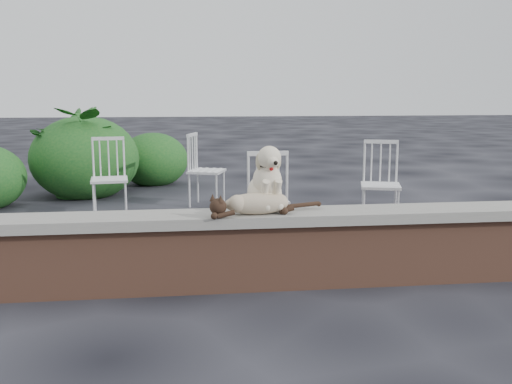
{
  "coord_description": "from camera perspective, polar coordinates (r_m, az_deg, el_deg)",
  "views": [
    {
      "loc": [
        -1.54,
        -4.25,
        1.48
      ],
      "look_at": [
        -0.98,
        0.2,
        0.7
      ],
      "focal_mm": 40.82,
      "sensor_mm": 36.0,
      "label": 1
    }
  ],
  "objects": [
    {
      "name": "chair_a",
      "position": [
        7.06,
        -14.19,
        1.34
      ],
      "size": [
        0.62,
        0.62,
        0.94
      ],
      "primitive_type": null,
      "rotation": [
        0.0,
        0.0,
        0.11
      ],
      "color": "white",
      "rests_on": "ground"
    },
    {
      "name": "chair_d",
      "position": [
        6.55,
        12.12,
        0.77
      ],
      "size": [
        0.69,
        0.69,
        0.94
      ],
      "primitive_type": null,
      "rotation": [
        0.0,
        0.0,
        -0.28
      ],
      "color": "white",
      "rests_on": "ground"
    },
    {
      "name": "chair_e",
      "position": [
        7.59,
        -4.86,
        2.19
      ],
      "size": [
        0.71,
        0.71,
        0.94
      ],
      "primitive_type": null,
      "rotation": [
        0.0,
        0.0,
        1.24
      ],
      "color": "white",
      "rests_on": "ground"
    },
    {
      "name": "capstone",
      "position": [
        4.62,
        12.46,
        -2.12
      ],
      "size": [
        6.2,
        0.4,
        0.08
      ],
      "primitive_type": "cube",
      "color": "slate",
      "rests_on": "brick_wall"
    },
    {
      "name": "ground",
      "position": [
        4.76,
        12.22,
        -8.49
      ],
      "size": [
        60.0,
        60.0,
        0.0
      ],
      "primitive_type": "plane",
      "color": "black",
      "rests_on": "ground"
    },
    {
      "name": "potted_plant_b",
      "position": [
        9.07,
        -16.93,
        4.04
      ],
      "size": [
        0.99,
        0.99,
        1.25
      ],
      "primitive_type": "imported",
      "rotation": [
        0.0,
        0.0,
        -0.82
      ],
      "color": "#154B1C",
      "rests_on": "ground"
    },
    {
      "name": "potted_plant_a",
      "position": [
        8.55,
        -17.11,
        3.74
      ],
      "size": [
        1.3,
        1.18,
        1.26
      ],
      "primitive_type": "imported",
      "rotation": [
        0.0,
        0.0,
        -0.19
      ],
      "color": "#154B1C",
      "rests_on": "ground"
    },
    {
      "name": "chair_c",
      "position": [
        5.56,
        0.82,
        -0.61
      ],
      "size": [
        0.58,
        0.58,
        0.94
      ],
      "primitive_type": null,
      "rotation": [
        0.0,
        0.0,
        3.17
      ],
      "color": "white",
      "rests_on": "ground"
    },
    {
      "name": "cat",
      "position": [
        4.29,
        0.06,
        -1.01
      ],
      "size": [
        1.1,
        0.46,
        0.18
      ],
      "primitive_type": null,
      "rotation": [
        0.0,
        0.0,
        0.2
      ],
      "color": "tan",
      "rests_on": "capstone"
    },
    {
      "name": "brick_wall",
      "position": [
        4.69,
        12.33,
        -5.59
      ],
      "size": [
        6.0,
        0.3,
        0.5
      ],
      "primitive_type": "cube",
      "color": "brown",
      "rests_on": "ground"
    },
    {
      "name": "shrubbery",
      "position": [
        8.65,
        -16.65,
        2.78
      ],
      "size": [
        3.17,
        2.67,
        1.2
      ],
      "color": "#154B1C",
      "rests_on": "ground"
    },
    {
      "name": "dog",
      "position": [
        4.42,
        0.84,
        1.47
      ],
      "size": [
        0.41,
        0.5,
        0.51
      ],
      "primitive_type": null,
      "rotation": [
        0.0,
        0.0,
        0.2
      ],
      "color": "beige",
      "rests_on": "capstone"
    }
  ]
}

